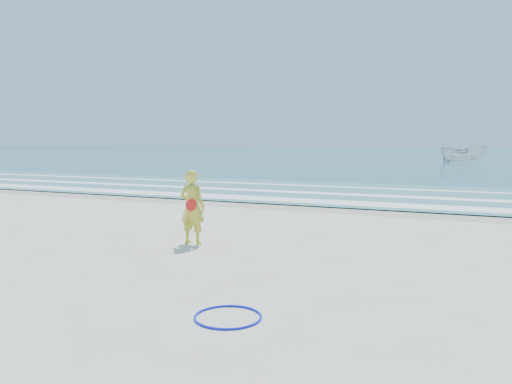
% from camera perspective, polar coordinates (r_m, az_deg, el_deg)
% --- Properties ---
extents(ground, '(400.00, 400.00, 0.00)m').
position_cam_1_polar(ground, '(9.47, -10.48, -8.26)').
color(ground, silver).
rests_on(ground, ground).
extents(wet_sand, '(400.00, 2.40, 0.00)m').
position_cam_1_polar(wet_sand, '(17.51, 6.49, -1.73)').
color(wet_sand, '#B2A893').
rests_on(wet_sand, ground).
extents(ocean, '(400.00, 190.00, 0.04)m').
position_cam_1_polar(ocean, '(112.69, 21.53, 4.24)').
color(ocean, '#19727F').
rests_on(ocean, ground).
extents(shallow, '(400.00, 10.00, 0.01)m').
position_cam_1_polar(shallow, '(22.29, 10.40, -0.06)').
color(shallow, '#59B7AD').
rests_on(shallow, ocean).
extents(foam_near, '(400.00, 1.40, 0.01)m').
position_cam_1_polar(foam_near, '(18.74, 7.70, -1.10)').
color(foam_near, white).
rests_on(foam_near, shallow).
extents(foam_mid, '(400.00, 0.90, 0.01)m').
position_cam_1_polar(foam_mid, '(21.52, 9.89, -0.24)').
color(foam_mid, white).
rests_on(foam_mid, shallow).
extents(foam_far, '(400.00, 0.60, 0.01)m').
position_cam_1_polar(foam_far, '(24.71, 11.78, 0.49)').
color(foam_far, white).
rests_on(foam_far, shallow).
extents(hoop, '(1.09, 1.09, 0.03)m').
position_cam_1_polar(hoop, '(6.69, -3.23, -14.05)').
color(hoop, '#0C19DA').
rests_on(hoop, ground).
extents(boat, '(4.92, 2.35, 1.83)m').
position_cam_1_polar(boat, '(59.19, 22.61, 4.07)').
color(boat, silver).
rests_on(boat, ocean).
extents(woman, '(0.61, 0.42, 1.66)m').
position_cam_1_polar(woman, '(11.20, -7.29, -1.71)').
color(woman, gold).
rests_on(woman, ground).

